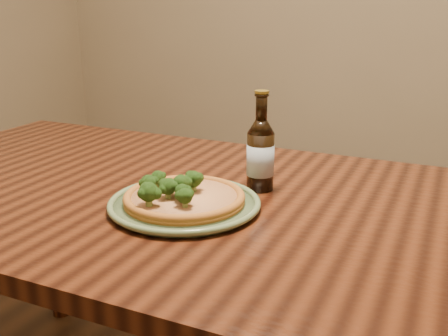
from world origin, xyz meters
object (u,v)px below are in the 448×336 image
at_px(table, 169,227).
at_px(pizza, 183,196).
at_px(plate, 185,204).
at_px(beer_bottle, 260,154).

xyz_separation_m(table, pizza, (0.09, -0.09, 0.12)).
relative_size(plate, pizza, 1.26).
bearing_deg(pizza, beer_bottle, 59.84).
distance_m(plate, pizza, 0.02).
distance_m(table, pizza, 0.17).
relative_size(plate, beer_bottle, 1.40).
height_order(pizza, beer_bottle, beer_bottle).
bearing_deg(plate, beer_bottle, 60.04).
bearing_deg(table, beer_bottle, 25.64).
bearing_deg(plate, table, 136.89).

